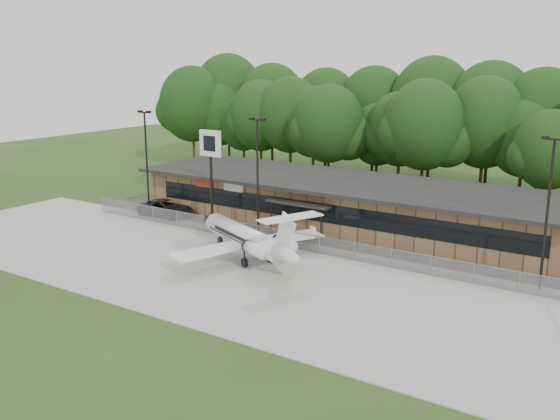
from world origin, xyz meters
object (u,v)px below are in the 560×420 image
Objects in this scene: terminal at (350,203)px; suv at (166,208)px; business_jet at (249,239)px; pole_sign at (211,154)px.

suv is (-16.59, -6.57, -1.36)m from terminal.
pole_sign is at bearing 168.54° from business_jet.
pole_sign reaches higher than business_jet.
business_jet is (-1.75, -13.21, -0.46)m from terminal.
suv is at bearing -158.41° from terminal.
pole_sign reaches higher than terminal.
suv is (-14.84, 6.64, -0.90)m from business_jet.
suv is 8.67m from pole_sign.
terminal is 7.00× the size of suv.
business_jet is 11.63m from pole_sign.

